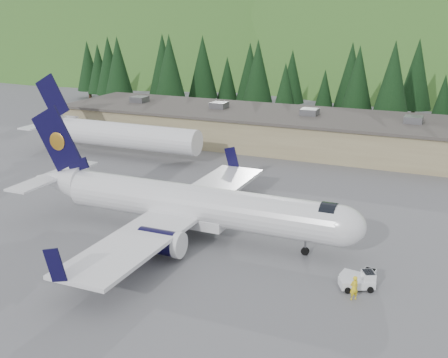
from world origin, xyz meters
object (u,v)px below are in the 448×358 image
baggage_tug_b (361,278)px  ramp_worker (354,288)px  second_airliner (111,133)px  baggage_tug_a (360,281)px  terminal_building (277,129)px  airliner (188,205)px

baggage_tug_b → ramp_worker: 2.56m
second_airliner → baggage_tug_b: size_ratio=10.05×
baggage_tug_a → terminal_building: size_ratio=0.04×
second_airliner → baggage_tug_b: (40.76, -25.53, -2.71)m
second_airliner → terminal_building: bearing=38.8°
baggage_tug_a → baggage_tug_b: bearing=68.9°
terminal_building → airliner: bearing=-84.0°
airliner → second_airliner: bearing=137.0°
terminal_building → ramp_worker: (20.81, -44.07, -1.67)m
ramp_worker → baggage_tug_b: bearing=-135.5°
second_airliner → airliner: bearing=-42.6°
baggage_tug_a → airliner: bearing=138.9°
baggage_tug_a → baggage_tug_b: 0.66m
airliner → baggage_tug_b: 17.38m
baggage_tug_b → second_airliner: bearing=155.6°
baggage_tug_b → ramp_worker: ramp_worker is taller
ramp_worker → airliner: bearing=-64.6°
second_airliner → terminal_building: (19.91, 16.00, -0.70)m
airliner → ramp_worker: size_ratio=17.97×
airliner → baggage_tug_a: bearing=-14.3°
airliner → second_airliner: (-23.92, 22.01, 0.28)m
airliner → terminal_building: airliner is taller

